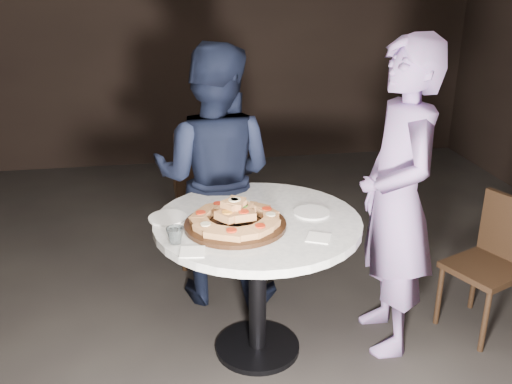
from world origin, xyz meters
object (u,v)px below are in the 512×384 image
table (258,245)px  focaccia_pile (236,216)px  water_glass (175,235)px  chair_right (495,256)px  diner_navy (214,177)px  diner_teal (397,201)px  serving_board (235,225)px  chair_far (209,187)px

table → focaccia_pile: bearing=-151.4°
table → water_glass: (-0.42, -0.20, 0.19)m
chair_right → diner_navy: size_ratio=0.49×
water_glass → diner_teal: (1.16, 0.19, 0.02)m
table → water_glass: size_ratio=15.53×
serving_board → diner_navy: bearing=92.6°
chair_far → diner_navy: bearing=88.4°
chair_right → diner_teal: bearing=-110.1°
serving_board → diner_teal: 0.86m
table → diner_teal: bearing=-1.1°
serving_board → water_glass: bearing=-156.2°
chair_far → serving_board: bearing=90.2°
chair_right → diner_teal: diner_teal is taller
water_glass → diner_navy: 0.88m
table → chair_far: (-0.15, 1.07, -0.07)m
serving_board → diner_teal: size_ratio=0.30×
chair_far → chair_right: 1.87m
table → water_glass: bearing=-154.4°
focaccia_pile → diner_teal: (0.86, 0.05, 0.00)m
water_glass → diner_teal: 1.17m
focaccia_pile → water_glass: focaccia_pile is taller
diner_navy → diner_teal: (0.89, -0.65, 0.05)m
chair_far → diner_navy: size_ratio=0.62×
water_glass → diner_teal: bearing=9.2°
chair_right → diner_teal: 0.76m
focaccia_pile → chair_far: bearing=91.6°
table → serving_board: 0.21m
table → diner_navy: 0.68m
water_glass → chair_right: size_ratio=0.11×
table → serving_board: serving_board is taller
chair_far → diner_navy: diner_navy is taller
serving_board → chair_right: size_ratio=0.64×
water_glass → chair_right: (1.80, 0.22, -0.38)m
serving_board → diner_teal: diner_teal is taller
focaccia_pile → water_glass: bearing=-155.7°
serving_board → focaccia_pile: 0.05m
chair_far → diner_teal: (0.89, -1.09, 0.28)m
focaccia_pile → chair_right: focaccia_pile is taller
serving_board → diner_navy: (-0.03, 0.71, -0.00)m
diner_navy → chair_right: bearing=178.0°
chair_right → diner_navy: bearing=-134.9°
chair_far → diner_navy: 0.49m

